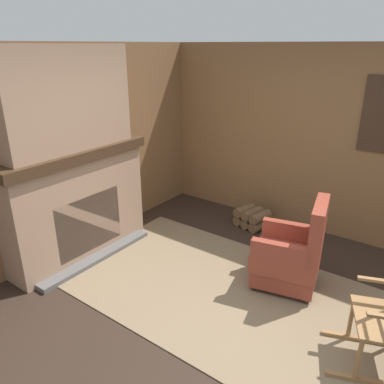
# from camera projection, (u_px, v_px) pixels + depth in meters

# --- Properties ---
(ground_plane) EXTENTS (14.00, 14.00, 0.00)m
(ground_plane) POSITION_uv_depth(u_px,v_px,m) (228.00, 321.00, 3.52)
(ground_plane) COLOR #2D2119
(wood_panel_wall_left) EXTENTS (0.06, 5.22, 2.45)m
(wood_panel_wall_left) POSITION_uv_depth(u_px,v_px,m) (58.00, 155.00, 4.35)
(wood_panel_wall_left) COLOR brown
(wood_panel_wall_left) RESTS_ON ground
(wood_panel_wall_back) EXTENTS (5.22, 0.09, 2.45)m
(wood_panel_wall_back) POSITION_uv_depth(u_px,v_px,m) (327.00, 143.00, 4.81)
(wood_panel_wall_back) COLOR brown
(wood_panel_wall_back) RESTS_ON ground
(fireplace_hearth) EXTENTS (0.63, 1.85, 1.33)m
(fireplace_hearth) POSITION_uv_depth(u_px,v_px,m) (78.00, 204.00, 4.42)
(fireplace_hearth) COLOR #9E7A60
(fireplace_hearth) RESTS_ON ground
(chimney_breast) EXTENTS (0.37, 1.54, 1.10)m
(chimney_breast) POSITION_uv_depth(u_px,v_px,m) (64.00, 99.00, 3.98)
(chimney_breast) COLOR #9E7A60
(chimney_breast) RESTS_ON fireplace_hearth
(area_rug) EXTENTS (3.46, 1.98, 0.01)m
(area_rug) POSITION_uv_depth(u_px,v_px,m) (225.00, 291.00, 3.92)
(area_rug) COLOR #7A664C
(area_rug) RESTS_ON ground
(armchair) EXTENTS (0.78, 0.73, 1.00)m
(armchair) POSITION_uv_depth(u_px,v_px,m) (291.00, 256.00, 3.90)
(armchair) COLOR brown
(armchair) RESTS_ON ground
(firewood_stack) EXTENTS (0.50, 0.43, 0.27)m
(firewood_stack) POSITION_uv_depth(u_px,v_px,m) (252.00, 218.00, 5.29)
(firewood_stack) COLOR brown
(firewood_stack) RESTS_ON ground
(oil_lamp_vase) EXTENTS (0.09, 0.09, 0.32)m
(oil_lamp_vase) POSITION_uv_depth(u_px,v_px,m) (5.00, 153.00, 3.63)
(oil_lamp_vase) COLOR #99B29E
(oil_lamp_vase) RESTS_ON fireplace_hearth
(storage_case) EXTENTS (0.18, 0.23, 0.13)m
(storage_case) POSITION_uv_depth(u_px,v_px,m) (101.00, 135.00, 4.54)
(storage_case) COLOR brown
(storage_case) RESTS_ON fireplace_hearth
(decorative_plate_on_mantel) EXTENTS (0.07, 0.26, 0.26)m
(decorative_plate_on_mantel) POSITION_uv_depth(u_px,v_px,m) (70.00, 136.00, 4.21)
(decorative_plate_on_mantel) COLOR #336093
(decorative_plate_on_mantel) RESTS_ON fireplace_hearth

